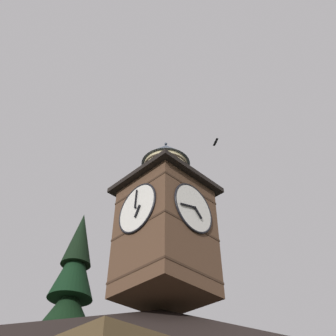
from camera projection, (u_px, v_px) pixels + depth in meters
clock_tower at (165, 220)px, 18.19m from camera, size 4.26×4.26×9.09m
flying_bird_high at (216, 142)px, 24.04m from camera, size 0.48×0.66×0.11m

